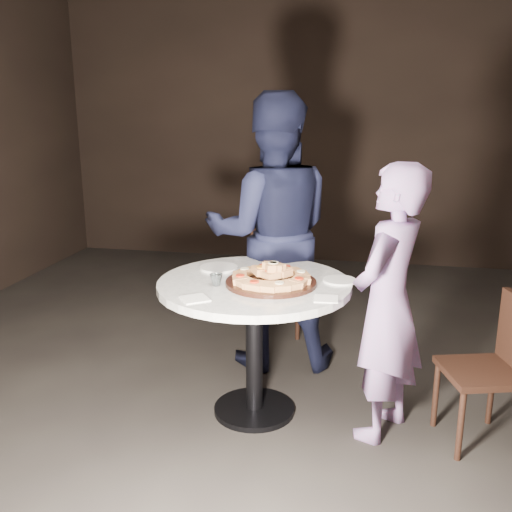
{
  "coord_description": "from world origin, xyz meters",
  "views": [
    {
      "loc": [
        0.46,
        -2.89,
        1.74
      ],
      "look_at": [
        -0.14,
        0.09,
        0.93
      ],
      "focal_mm": 40.0,
      "sensor_mm": 36.0,
      "label": 1
    }
  ],
  "objects_px": {
    "diner_teal": "(388,304)",
    "chair_right": "(497,361)",
    "chair_far": "(281,273)",
    "diner_navy": "(271,234)",
    "table": "(254,307)",
    "focaccia_pile": "(272,275)",
    "water_glass": "(216,280)",
    "serving_board": "(271,283)"
  },
  "relations": [
    {
      "from": "water_glass",
      "to": "chair_right",
      "type": "distance_m",
      "value": 1.52
    },
    {
      "from": "diner_navy",
      "to": "chair_right",
      "type": "bearing_deg",
      "value": 138.35
    },
    {
      "from": "focaccia_pile",
      "to": "diner_navy",
      "type": "height_order",
      "value": "diner_navy"
    },
    {
      "from": "chair_far",
      "to": "diner_navy",
      "type": "height_order",
      "value": "diner_navy"
    },
    {
      "from": "serving_board",
      "to": "focaccia_pile",
      "type": "height_order",
      "value": "focaccia_pile"
    },
    {
      "from": "serving_board",
      "to": "chair_right",
      "type": "xyz_separation_m",
      "value": [
        1.19,
        0.01,
        -0.35
      ]
    },
    {
      "from": "serving_board",
      "to": "chair_right",
      "type": "height_order",
      "value": "serving_board"
    },
    {
      "from": "diner_teal",
      "to": "table",
      "type": "bearing_deg",
      "value": -69.64
    },
    {
      "from": "table",
      "to": "focaccia_pile",
      "type": "relative_size",
      "value": 2.9
    },
    {
      "from": "chair_right",
      "to": "diner_navy",
      "type": "distance_m",
      "value": 1.57
    },
    {
      "from": "water_glass",
      "to": "diner_teal",
      "type": "xyz_separation_m",
      "value": [
        0.9,
        0.06,
        -0.1
      ]
    },
    {
      "from": "focaccia_pile",
      "to": "chair_right",
      "type": "xyz_separation_m",
      "value": [
        1.19,
        0.01,
        -0.4
      ]
    },
    {
      "from": "diner_teal",
      "to": "focaccia_pile",
      "type": "bearing_deg",
      "value": -66.32
    },
    {
      "from": "diner_teal",
      "to": "chair_right",
      "type": "bearing_deg",
      "value": 117.16
    },
    {
      "from": "focaccia_pile",
      "to": "serving_board",
      "type": "bearing_deg",
      "value": 149.38
    },
    {
      "from": "chair_right",
      "to": "focaccia_pile",
      "type": "bearing_deg",
      "value": -105.74
    },
    {
      "from": "chair_right",
      "to": "diner_teal",
      "type": "height_order",
      "value": "diner_teal"
    },
    {
      "from": "water_glass",
      "to": "serving_board",
      "type": "bearing_deg",
      "value": 14.38
    },
    {
      "from": "focaccia_pile",
      "to": "chair_right",
      "type": "bearing_deg",
      "value": 0.52
    },
    {
      "from": "focaccia_pile",
      "to": "chair_far",
      "type": "xyz_separation_m",
      "value": [
        -0.15,
        1.26,
        -0.37
      ]
    },
    {
      "from": "diner_navy",
      "to": "diner_teal",
      "type": "xyz_separation_m",
      "value": [
        0.75,
        -0.75,
        -0.18
      ]
    },
    {
      "from": "table",
      "to": "diner_navy",
      "type": "distance_m",
      "value": 0.75
    },
    {
      "from": "water_glass",
      "to": "chair_far",
      "type": "relative_size",
      "value": 0.08
    },
    {
      "from": "table",
      "to": "serving_board",
      "type": "bearing_deg",
      "value": -22.39
    },
    {
      "from": "chair_far",
      "to": "diner_navy",
      "type": "distance_m",
      "value": 0.67
    },
    {
      "from": "focaccia_pile",
      "to": "diner_teal",
      "type": "height_order",
      "value": "diner_teal"
    },
    {
      "from": "table",
      "to": "serving_board",
      "type": "distance_m",
      "value": 0.19
    },
    {
      "from": "chair_right",
      "to": "diner_navy",
      "type": "height_order",
      "value": "diner_navy"
    },
    {
      "from": "chair_right",
      "to": "table",
      "type": "bearing_deg",
      "value": -107.73
    },
    {
      "from": "focaccia_pile",
      "to": "chair_far",
      "type": "relative_size",
      "value": 0.52
    },
    {
      "from": "table",
      "to": "diner_navy",
      "type": "xyz_separation_m",
      "value": [
        -0.03,
        0.7,
        0.26
      ]
    },
    {
      "from": "focaccia_pile",
      "to": "diner_teal",
      "type": "bearing_deg",
      "value": -1.16
    },
    {
      "from": "table",
      "to": "diner_navy",
      "type": "height_order",
      "value": "diner_navy"
    },
    {
      "from": "water_glass",
      "to": "chair_far",
      "type": "height_order",
      "value": "water_glass"
    },
    {
      "from": "serving_board",
      "to": "chair_far",
      "type": "distance_m",
      "value": 1.31
    },
    {
      "from": "serving_board",
      "to": "diner_teal",
      "type": "distance_m",
      "value": 0.62
    },
    {
      "from": "serving_board",
      "to": "chair_right",
      "type": "bearing_deg",
      "value": 0.41
    },
    {
      "from": "table",
      "to": "diner_navy",
      "type": "relative_size",
      "value": 0.7
    },
    {
      "from": "table",
      "to": "focaccia_pile",
      "type": "height_order",
      "value": "focaccia_pile"
    },
    {
      "from": "water_glass",
      "to": "diner_teal",
      "type": "relative_size",
      "value": 0.05
    },
    {
      "from": "table",
      "to": "chair_far",
      "type": "height_order",
      "value": "chair_far"
    },
    {
      "from": "focaccia_pile",
      "to": "water_glass",
      "type": "relative_size",
      "value": 6.36
    }
  ]
}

